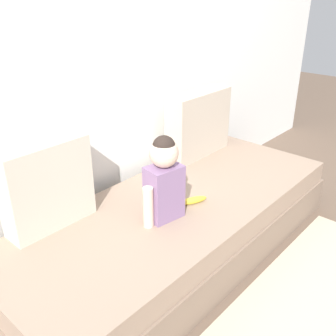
% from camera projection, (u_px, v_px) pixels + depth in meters
% --- Properties ---
extents(ground_plane, '(12.00, 12.00, 0.00)m').
position_uv_depth(ground_plane, '(177.00, 254.00, 2.46)').
color(ground_plane, brown).
extents(back_wall, '(5.51, 0.10, 2.20)m').
position_uv_depth(back_wall, '(107.00, 68.00, 2.33)').
color(back_wall, white).
rests_on(back_wall, ground).
extents(couch, '(2.31, 0.90, 0.39)m').
position_uv_depth(couch, '(178.00, 229.00, 2.37)').
color(couch, '#826C5B').
rests_on(couch, ground).
extents(throw_pillow_left, '(0.47, 0.16, 0.47)m').
position_uv_depth(throw_pillow_left, '(47.00, 185.00, 1.97)').
color(throw_pillow_left, beige).
rests_on(throw_pillow_left, couch).
extents(throw_pillow_right, '(0.57, 0.16, 0.48)m').
position_uv_depth(throw_pillow_right, '(198.00, 124.00, 2.82)').
color(throw_pillow_right, '#C1B29E').
rests_on(throw_pillow_right, couch).
extents(toddler, '(0.30, 0.16, 0.48)m').
position_uv_depth(toddler, '(164.00, 178.00, 2.03)').
color(toddler, gray).
rests_on(toddler, couch).
extents(banana, '(0.17, 0.11, 0.04)m').
position_uv_depth(banana, '(194.00, 200.00, 2.26)').
color(banana, yellow).
rests_on(banana, couch).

